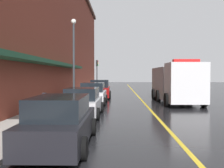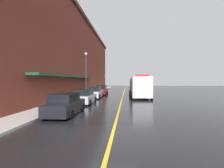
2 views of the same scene
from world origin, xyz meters
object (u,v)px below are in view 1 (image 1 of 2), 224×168
at_px(box_truck, 176,83).
at_px(parked_car_2, 93,94).
at_px(parked_car_0, 61,123).
at_px(parking_meter_2, 44,102).
at_px(parked_car_3, 100,90).
at_px(street_lamp_left, 74,50).
at_px(parked_car_1, 83,103).
at_px(parking_meter_1, 82,88).
at_px(traffic_light_near, 97,69).
at_px(parking_meter_0, 85,87).

bearing_deg(box_truck, parked_car_2, -80.58).
xyz_separation_m(parked_car_0, parking_meter_2, (-1.46, 3.47, 0.30)).
distance_m(parked_car_3, street_lamp_left, 5.08).
xyz_separation_m(parked_car_1, parked_car_2, (-0.00, 6.16, 0.04)).
xyz_separation_m(box_truck, parking_meter_1, (-7.91, 2.22, -0.54)).
bearing_deg(parking_meter_2, parked_car_1, 65.17).
bearing_deg(parking_meter_1, parked_car_0, -84.80).
distance_m(parked_car_1, traffic_light_near, 26.27).
relative_size(parked_car_2, parked_car_3, 0.99).
distance_m(parked_car_0, parked_car_3, 18.15).
xyz_separation_m(parked_car_0, parked_car_3, (0.02, 18.15, 0.07)).
bearing_deg(parked_car_2, traffic_light_near, 3.99).
bearing_deg(parked_car_2, parking_meter_0, 13.84).
height_order(parked_car_0, parking_meter_2, parked_car_0).
height_order(parked_car_3, box_truck, box_truck).
distance_m(parking_meter_0, parking_meter_2, 14.62).
xyz_separation_m(parking_meter_1, parking_meter_2, (0.00, -12.53, 0.00)).
relative_size(parked_car_2, parking_meter_1, 3.34).
xyz_separation_m(parking_meter_0, traffic_light_near, (0.06, 14.40, 2.10)).
bearing_deg(traffic_light_near, parked_car_0, -87.54).
height_order(parked_car_1, traffic_light_near, traffic_light_near).
bearing_deg(parked_car_2, parking_meter_2, 171.93).
bearing_deg(parking_meter_2, box_truck, 52.49).
height_order(parking_meter_0, parking_meter_1, same).
height_order(parked_car_3, traffic_light_near, traffic_light_near).
bearing_deg(parking_meter_0, parked_car_0, -85.40).
bearing_deg(parked_car_2, parking_meter_1, 21.35).
bearing_deg(street_lamp_left, parking_meter_1, 53.57).
xyz_separation_m(parked_car_1, box_truck, (6.58, 7.42, 0.86)).
bearing_deg(box_truck, street_lamp_left, -100.83).
relative_size(parked_car_1, parking_meter_0, 3.43).
distance_m(parking_meter_1, parking_meter_2, 12.53).
relative_size(parked_car_0, parking_meter_0, 3.69).
relative_size(parked_car_0, traffic_light_near, 1.14).
bearing_deg(box_truck, parked_car_3, -125.59).
bearing_deg(parking_meter_0, street_lamp_left, -101.68).
distance_m(parked_car_0, parking_meter_0, 18.15).
xyz_separation_m(parked_car_3, box_truck, (6.44, -4.36, 0.77)).
distance_m(parked_car_3, traffic_light_near, 14.60).
distance_m(parked_car_2, parking_meter_2, 9.15).
height_order(parked_car_3, parking_meter_1, parked_car_3).
xyz_separation_m(parked_car_2, parked_car_3, (0.14, 5.63, 0.05)).
bearing_deg(street_lamp_left, parked_car_3, 54.90).
relative_size(parked_car_3, street_lamp_left, 0.65).
bearing_deg(street_lamp_left, parked_car_2, -54.03).
bearing_deg(parked_car_3, parking_meter_1, 144.50).
relative_size(parking_meter_2, traffic_light_near, 0.31).
bearing_deg(parking_meter_0, parked_car_2, -76.50).
distance_m(parked_car_2, parked_car_3, 5.63).
xyz_separation_m(parking_meter_1, street_lamp_left, (-0.60, -0.81, 3.34)).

